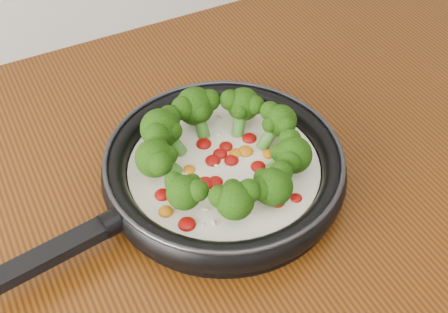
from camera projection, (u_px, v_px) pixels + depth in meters
skillet at (221, 166)px, 0.78m from camera, size 0.52×0.36×0.09m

